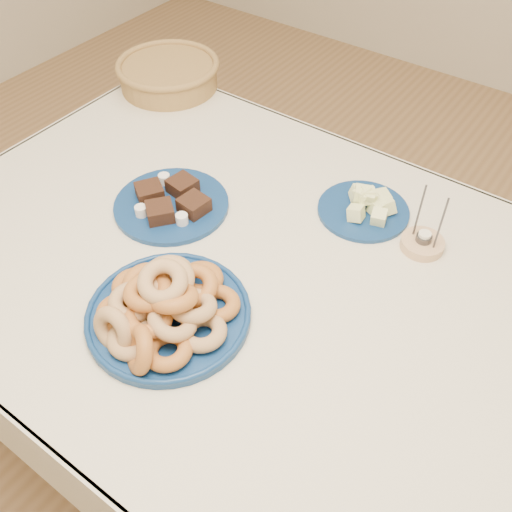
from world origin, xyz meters
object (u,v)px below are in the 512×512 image
melon_plate (366,206)px  wicker_basket (168,73)px  donut_platter (165,308)px  brownie_plate (171,203)px  dining_table (269,305)px  candle_holder (422,243)px

melon_plate → wicker_basket: bearing=167.7°
donut_platter → melon_plate: donut_platter is taller
brownie_plate → wicker_basket: (-0.40, 0.44, 0.03)m
donut_platter → brownie_plate: (-0.23, 0.27, -0.02)m
melon_plate → wicker_basket: (-0.79, 0.17, 0.02)m
donut_platter → dining_table: bearing=66.7°
donut_platter → candle_holder: 0.60m
dining_table → brownie_plate: (-0.32, 0.04, 0.12)m
dining_table → wicker_basket: size_ratio=4.40×
candle_holder → wicker_basket: bearing=167.9°
melon_plate → brownie_plate: bearing=-146.3°
donut_platter → wicker_basket: donut_platter is taller
candle_holder → donut_platter: bearing=-123.7°
dining_table → donut_platter: (-0.10, -0.23, 0.15)m
dining_table → wicker_basket: 0.87m
brownie_plate → wicker_basket: 0.59m
dining_table → donut_platter: donut_platter is taller
candle_holder → dining_table: bearing=-130.8°
wicker_basket → candle_holder: 0.97m
melon_plate → wicker_basket: wicker_basket is taller
dining_table → candle_holder: (0.24, 0.27, 0.12)m
dining_table → candle_holder: 0.38m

